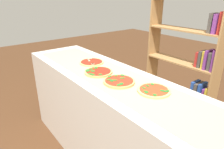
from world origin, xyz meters
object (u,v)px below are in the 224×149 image
(pizza_spinach_1, at_px, (98,72))
(bookshelf, at_px, (190,71))
(pizza_spinach_3, at_px, (154,90))
(pizza_mushroom_0, at_px, (92,62))
(pizza_spinach_2, at_px, (119,81))

(pizza_spinach_1, xyz_separation_m, bookshelf, (0.16, 1.25, -0.24))
(pizza_spinach_1, relative_size, pizza_spinach_3, 1.02)
(pizza_mushroom_0, relative_size, pizza_spinach_1, 0.97)
(pizza_mushroom_0, distance_m, bookshelf, 1.25)
(pizza_spinach_1, bearing_deg, pizza_spinach_3, 11.60)
(pizza_mushroom_0, height_order, pizza_spinach_3, same)
(pizza_mushroom_0, bearing_deg, pizza_spinach_1, -20.79)
(pizza_spinach_1, bearing_deg, pizza_mushroom_0, 159.21)
(pizza_spinach_1, relative_size, pizza_spinach_2, 0.98)
(pizza_spinach_1, distance_m, bookshelf, 1.28)
(bookshelf, bearing_deg, pizza_spinach_2, -84.75)
(pizza_spinach_1, height_order, bookshelf, bookshelf)
(pizza_spinach_2, bearing_deg, pizza_spinach_1, -177.40)
(pizza_mushroom_0, distance_m, pizza_spinach_1, 0.29)
(pizza_spinach_1, distance_m, pizza_spinach_3, 0.56)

